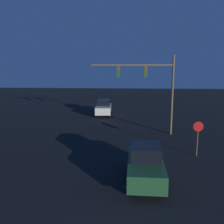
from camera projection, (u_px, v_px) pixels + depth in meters
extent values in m
cube|color=#1E4728|center=(145.00, 167.00, 11.98)|extent=(1.75, 4.02, 0.79)
cube|color=black|center=(146.00, 152.00, 12.04)|extent=(1.45, 1.72, 0.66)
cylinder|color=black|center=(164.00, 188.00, 10.77)|extent=(0.20, 0.70, 0.70)
cylinder|color=black|center=(129.00, 186.00, 10.91)|extent=(0.20, 0.70, 0.70)
cylinder|color=black|center=(159.00, 166.00, 13.19)|extent=(0.20, 0.70, 0.70)
cylinder|color=black|center=(130.00, 165.00, 13.33)|extent=(0.20, 0.70, 0.70)
cube|color=beige|center=(104.00, 109.00, 28.65)|extent=(1.86, 4.06, 0.79)
cube|color=black|center=(104.00, 102.00, 28.71)|extent=(1.50, 1.75, 0.66)
cylinder|color=black|center=(110.00, 114.00, 27.49)|extent=(0.22, 0.70, 0.70)
cylinder|color=black|center=(96.00, 114.00, 27.52)|extent=(0.22, 0.70, 0.70)
cylinder|color=black|center=(111.00, 110.00, 29.92)|extent=(0.22, 0.70, 0.70)
cylinder|color=black|center=(98.00, 110.00, 29.95)|extent=(0.22, 0.70, 0.70)
cylinder|color=brown|center=(172.00, 96.00, 20.12)|extent=(0.18, 0.18, 6.43)
cube|color=brown|center=(132.00, 65.00, 19.90)|extent=(6.54, 0.12, 0.12)
cube|color=#1E471E|center=(146.00, 71.00, 19.92)|extent=(0.28, 0.28, 0.90)
cylinder|color=red|center=(146.00, 69.00, 19.74)|extent=(0.20, 0.02, 0.20)
cube|color=#1E471E|center=(118.00, 71.00, 20.07)|extent=(0.28, 0.28, 0.90)
cylinder|color=red|center=(118.00, 69.00, 19.88)|extent=(0.20, 0.02, 0.20)
cylinder|color=brown|center=(197.00, 139.00, 15.45)|extent=(0.07, 0.07, 2.21)
cylinder|color=red|center=(198.00, 127.00, 15.29)|extent=(0.62, 0.03, 0.62)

